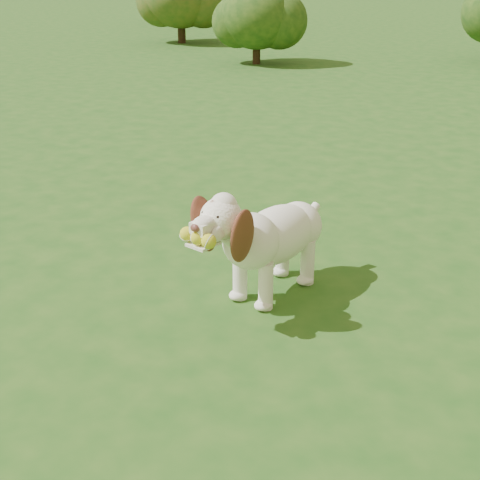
% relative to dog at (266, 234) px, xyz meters
% --- Properties ---
extents(ground, '(80.00, 80.00, 0.00)m').
position_rel_dog_xyz_m(ground, '(0.48, 0.27, -0.36)').
color(ground, '#1E4D16').
rests_on(ground, ground).
extents(dog, '(0.50, 1.04, 0.68)m').
position_rel_dog_xyz_m(dog, '(0.00, 0.00, 0.00)').
color(dog, white).
rests_on(dog, ground).
extents(shrub_a, '(1.27, 1.27, 1.31)m').
position_rel_dog_xyz_m(shrub_a, '(-3.69, 7.52, 0.41)').
color(shrub_a, '#382314').
rests_on(shrub_a, ground).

